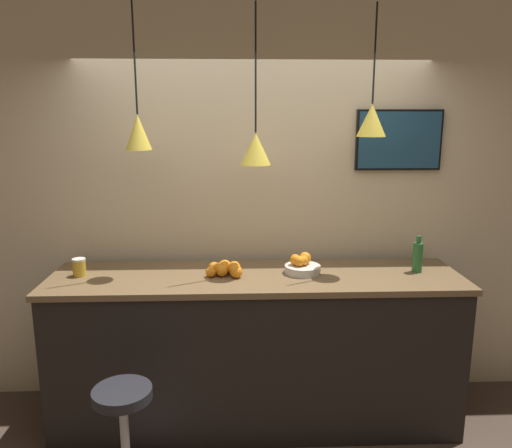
# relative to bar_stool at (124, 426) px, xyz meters

# --- Properties ---
(back_wall) EXTENTS (8.00, 0.06, 2.90)m
(back_wall) POSITION_rel_bar_stool_xyz_m (0.76, 1.14, 1.02)
(back_wall) COLOR beige
(back_wall) RESTS_ON ground_plane
(service_counter) EXTENTS (2.75, 0.70, 1.08)m
(service_counter) POSITION_rel_bar_stool_xyz_m (0.76, 0.68, 0.11)
(service_counter) COLOR black
(service_counter) RESTS_ON ground_plane
(bar_stool) EXTENTS (0.38, 0.38, 0.65)m
(bar_stool) POSITION_rel_bar_stool_xyz_m (0.00, 0.00, 0.00)
(bar_stool) COLOR #B7B7BC
(bar_stool) RESTS_ON ground_plane
(fruit_bowl) EXTENTS (0.24, 0.24, 0.14)m
(fruit_bowl) POSITION_rel_bar_stool_xyz_m (1.07, 0.71, 0.70)
(fruit_bowl) COLOR beige
(fruit_bowl) RESTS_ON service_counter
(orange_pile) EXTENTS (0.24, 0.21, 0.09)m
(orange_pile) POSITION_rel_bar_stool_xyz_m (0.56, 0.70, 0.69)
(orange_pile) COLOR orange
(orange_pile) RESTS_ON service_counter
(juice_bottle) EXTENTS (0.07, 0.07, 0.25)m
(juice_bottle) POSITION_rel_bar_stool_xyz_m (1.86, 0.71, 0.75)
(juice_bottle) COLOR #286B33
(juice_bottle) RESTS_ON service_counter
(spread_jar) EXTENTS (0.09, 0.09, 0.12)m
(spread_jar) POSITION_rel_bar_stool_xyz_m (-0.41, 0.71, 0.71)
(spread_jar) COLOR gold
(spread_jar) RESTS_ON service_counter
(pendant_lamp_left) EXTENTS (0.17, 0.17, 0.90)m
(pendant_lamp_left) POSITION_rel_bar_stool_xyz_m (0.02, 0.74, 1.59)
(pendant_lamp_left) COLOR black
(pendant_lamp_middle) EXTENTS (0.20, 0.20, 1.00)m
(pendant_lamp_middle) POSITION_rel_bar_stool_xyz_m (0.76, 0.74, 1.49)
(pendant_lamp_middle) COLOR black
(pendant_lamp_right) EXTENTS (0.19, 0.19, 0.82)m
(pendant_lamp_right) POSITION_rel_bar_stool_xyz_m (1.51, 0.74, 1.66)
(pendant_lamp_right) COLOR black
(mounted_tv) EXTENTS (0.62, 0.04, 0.43)m
(mounted_tv) POSITION_rel_bar_stool_xyz_m (1.81, 1.09, 1.52)
(mounted_tv) COLOR black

